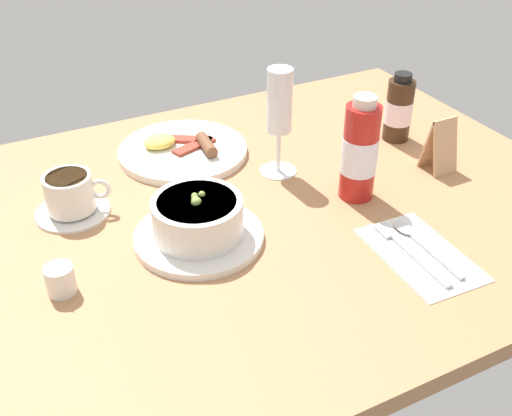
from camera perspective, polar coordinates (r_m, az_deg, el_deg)
ground_plane at (r=103.76cm, az=0.45°, el=-0.42°), size 110.00×84.00×3.00cm
porridge_bowl at (r=93.33cm, az=-5.38°, el=-1.19°), size 19.87×19.87×7.93cm
cutlery_setting at (r=95.33cm, az=14.76°, el=-3.90°), size 12.08×19.27×0.90cm
coffee_cup at (r=103.54cm, az=-16.72°, el=1.08°), size 12.42×12.06×6.97cm
creamer_jug at (r=88.26cm, az=-17.57°, el=-6.32°), size 4.01×4.85×4.83cm
wine_glass at (r=106.78cm, az=2.17°, el=9.20°), size 6.72×6.72×19.43cm
sauce_bottle_red at (r=102.67cm, az=9.53°, el=5.13°), size 5.93×5.93×18.08cm
sauce_bottle_brown at (r=124.26cm, az=13.01°, el=8.83°), size 5.29×5.29×13.53cm
breakfast_plate at (r=118.44cm, az=-6.80°, el=5.35°), size 24.31×24.31×3.70cm
menu_card at (r=115.56cm, az=16.66°, el=5.62°), size 5.10×5.03×10.07cm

